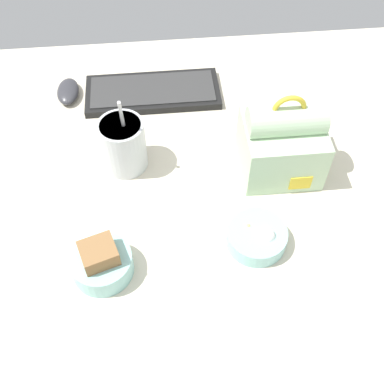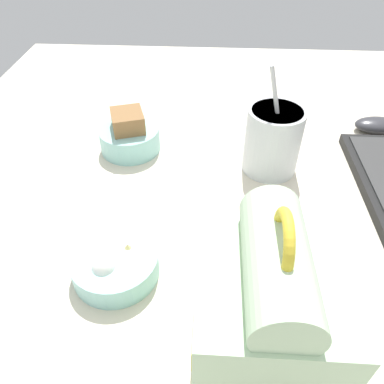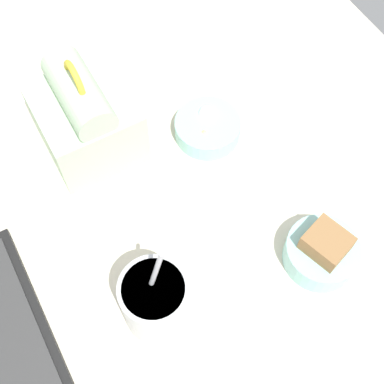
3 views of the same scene
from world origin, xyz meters
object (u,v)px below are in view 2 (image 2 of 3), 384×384
object	(u,v)px
soup_cup	(273,140)
computer_mouse	(379,125)
lunch_bag	(269,301)
bento_bowl_sandwich	(130,136)
bento_bowl_snacks	(116,264)

from	to	relation	value
soup_cup	computer_mouse	xyz separation A→B (cm)	(-13.76, 23.58, -4.66)
lunch_bag	soup_cup	bearing A→B (deg)	172.99
bento_bowl_sandwich	bento_bowl_snacks	bearing A→B (deg)	6.64
bento_bowl_sandwich	computer_mouse	xyz separation A→B (cm)	(-9.25, 49.63, -1.54)
bento_bowl_sandwich	computer_mouse	world-z (taller)	bento_bowl_sandwich
soup_cup	computer_mouse	bearing A→B (deg)	120.26
soup_cup	bento_bowl_snacks	world-z (taller)	soup_cup
lunch_bag	computer_mouse	xyz separation A→B (cm)	(-46.54, 27.60, -6.04)
bento_bowl_snacks	computer_mouse	distance (cm)	60.12
lunch_bag	computer_mouse	size ratio (longest dim) A/B	2.10
bento_bowl_sandwich	bento_bowl_snacks	size ratio (longest dim) A/B	0.98
bento_bowl_sandwich	bento_bowl_snacks	distance (cm)	29.38
lunch_bag	soup_cup	xyz separation A→B (cm)	(-32.79, 4.03, -1.38)
lunch_bag	soup_cup	size ratio (longest dim) A/B	1.02
bento_bowl_sandwich	computer_mouse	size ratio (longest dim) A/B	1.20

